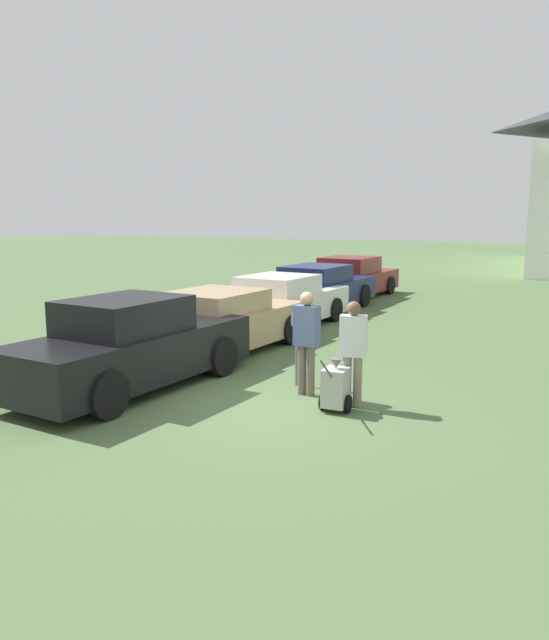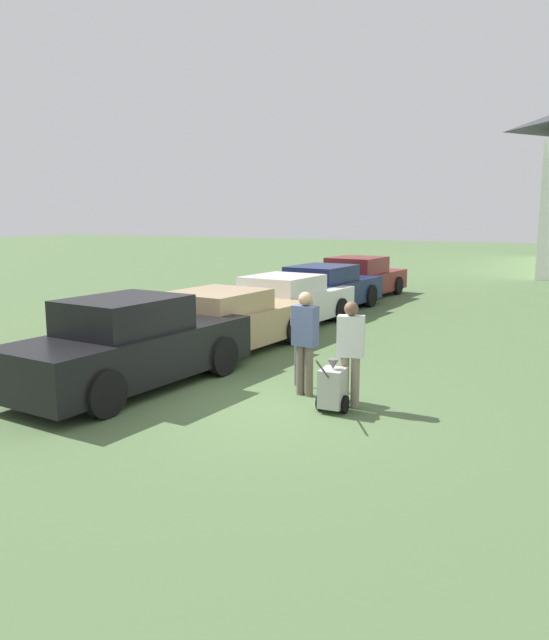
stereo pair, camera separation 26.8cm
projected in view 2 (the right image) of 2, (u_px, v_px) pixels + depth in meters
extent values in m
plane|color=#4C663D|center=(255.00, 403.00, 10.20)|extent=(120.00, 120.00, 0.00)
cube|color=black|center=(133.00, 353.00, 11.05)|extent=(2.36, 4.94, 0.83)
cube|color=black|center=(124.00, 315.00, 10.77)|extent=(1.80, 2.18, 0.60)
cylinder|color=black|center=(155.00, 346.00, 12.78)|extent=(0.27, 0.77, 0.75)
cylinder|color=black|center=(223.00, 356.00, 11.87)|extent=(0.27, 0.77, 0.75)
cylinder|color=black|center=(31.00, 378.00, 10.32)|extent=(0.27, 0.77, 0.75)
cylinder|color=black|center=(106.00, 394.00, 9.41)|extent=(0.27, 0.77, 0.75)
cube|color=tan|center=(223.00, 327.00, 13.90)|extent=(2.53, 5.05, 0.74)
cube|color=tan|center=(217.00, 301.00, 13.64)|extent=(1.95, 2.23, 0.45)
cylinder|color=black|center=(228.00, 322.00, 15.69)|extent=(0.27, 0.72, 0.71)
cylinder|color=black|center=(293.00, 330.00, 14.69)|extent=(0.27, 0.72, 0.71)
cylinder|color=black|center=(144.00, 343.00, 13.19)|extent=(0.27, 0.72, 0.71)
cylinder|color=black|center=(216.00, 354.00, 12.19)|extent=(0.27, 0.72, 0.71)
cube|color=silver|center=(286.00, 306.00, 17.01)|extent=(2.47, 4.89, 0.75)
cube|color=silver|center=(283.00, 284.00, 16.75)|extent=(1.90, 2.16, 0.48)
cylinder|color=black|center=(285.00, 305.00, 18.75)|extent=(0.26, 0.69, 0.67)
cylinder|color=black|center=(340.00, 310.00, 17.77)|extent=(0.26, 0.69, 0.67)
cylinder|color=black|center=(227.00, 319.00, 16.32)|extent=(0.26, 0.69, 0.67)
cylinder|color=black|center=(288.00, 325.00, 15.35)|extent=(0.26, 0.69, 0.67)
cube|color=#19234C|center=(324.00, 293.00, 19.67)|extent=(2.45, 5.23, 0.74)
cube|color=#19234C|center=(322.00, 274.00, 19.40)|extent=(1.87, 2.30, 0.50)
cylinder|color=black|center=(322.00, 292.00, 21.48)|extent=(0.27, 0.75, 0.73)
cylinder|color=black|center=(371.00, 296.00, 20.54)|extent=(0.27, 0.75, 0.73)
cylinder|color=black|center=(274.00, 303.00, 18.88)|extent=(0.27, 0.75, 0.73)
cylinder|color=black|center=(327.00, 308.00, 17.93)|extent=(0.27, 0.75, 0.73)
cube|color=maroon|center=(359.00, 282.00, 22.88)|extent=(2.51, 4.96, 0.71)
cube|color=maroon|center=(357.00, 265.00, 22.61)|extent=(1.94, 2.19, 0.58)
cylinder|color=black|center=(352.00, 283.00, 24.64)|extent=(0.26, 0.70, 0.68)
cylinder|color=black|center=(398.00, 286.00, 23.65)|extent=(0.26, 0.70, 0.68)
cylinder|color=black|center=(317.00, 290.00, 22.18)|extent=(0.26, 0.70, 0.68)
cylinder|color=black|center=(366.00, 294.00, 21.19)|extent=(0.26, 0.70, 0.68)
cylinder|color=slate|center=(296.00, 356.00, 11.16)|extent=(0.05, 0.05, 1.09)
cube|color=gray|center=(296.00, 320.00, 11.04)|extent=(0.18, 0.09, 0.22)
cylinder|color=#665B4C|center=(309.00, 371.00, 10.53)|extent=(0.14, 0.14, 0.86)
cylinder|color=#665B4C|center=(301.00, 370.00, 10.62)|extent=(0.14, 0.14, 0.86)
cube|color=#4C597F|center=(305.00, 326.00, 10.44)|extent=(0.45, 0.29, 0.68)
sphere|color=tan|center=(305.00, 299.00, 10.36)|extent=(0.23, 0.23, 0.23)
cylinder|color=gray|center=(355.00, 382.00, 9.91)|extent=(0.14, 0.14, 0.83)
cylinder|color=gray|center=(344.00, 381.00, 9.95)|extent=(0.14, 0.14, 0.83)
cube|color=silver|center=(351.00, 336.00, 9.81)|extent=(0.45, 0.29, 0.66)
sphere|color=brown|center=(351.00, 309.00, 9.73)|extent=(0.22, 0.22, 0.22)
cube|color=#B2B2AD|center=(333.00, 388.00, 9.71)|extent=(0.37, 0.44, 0.60)
cone|color=#59595B|center=(333.00, 364.00, 9.64)|extent=(0.18, 0.18, 0.16)
cylinder|color=#4C4C4C|center=(323.00, 370.00, 9.22)|extent=(0.04, 0.59, 0.43)
cylinder|color=black|center=(320.00, 401.00, 9.83)|extent=(0.05, 0.28, 0.28)
cylinder|color=black|center=(345.00, 404.00, 9.66)|extent=(0.05, 0.28, 0.28)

